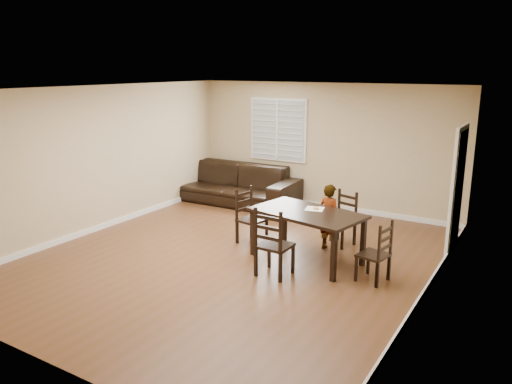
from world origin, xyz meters
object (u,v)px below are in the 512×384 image
chair_far (270,247)px  chair_left (247,217)px  chair_near (344,220)px  donut (316,208)px  dining_table (307,217)px  sofa (234,184)px  chair_right (380,255)px  child (329,217)px

chair_far → chair_left: chair_far is taller
chair_near → donut: (-0.16, -0.88, 0.41)m
dining_table → chair_far: chair_far is taller
chair_near → sofa: (-3.17, 1.26, 0.01)m
chair_left → donut: bearing=-82.9°
chair_right → sofa: size_ratio=0.31×
child → donut: 0.51m
chair_near → chair_far: 2.00m
child → donut: child is taller
chair_left → sofa: chair_left is taller
dining_table → chair_far: 0.95m
sofa → chair_near: bearing=-23.4°
chair_far → chair_near: bearing=-99.9°
chair_left → chair_far: bearing=-125.8°
dining_table → chair_near: 1.13m
chair_far → child: child is taller
chair_far → sofa: bearing=-48.2°
chair_left → dining_table: bearing=-91.2°
chair_near → child: size_ratio=0.83×
chair_far → chair_right: size_ratio=1.16×
chair_right → child: (-1.15, 0.86, 0.16)m
child → donut: (-0.06, -0.43, 0.26)m
dining_table → chair_right: 1.34m
dining_table → child: 0.65m
chair_left → child: size_ratio=0.86×
chair_near → donut: size_ratio=9.53×
chair_right → child: size_ratio=0.80×
chair_right → dining_table: bearing=-91.1°
dining_table → chair_far: (-0.15, -0.90, -0.24)m
dining_table → chair_near: chair_near is taller
chair_far → chair_right: 1.57m
chair_near → sofa: chair_near is taller
chair_left → child: 1.46m
chair_near → chair_far: (-0.38, -1.97, 0.05)m
chair_left → chair_right: bearing=-91.2°
donut → chair_far: bearing=-101.1°
donut → sofa: 3.71m
dining_table → donut: donut is taller
dining_table → chair_right: size_ratio=2.06×
dining_table → donut: (0.06, 0.19, 0.11)m
chair_near → chair_left: (-1.50, -0.81, 0.02)m
donut → dining_table: bearing=-107.5°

